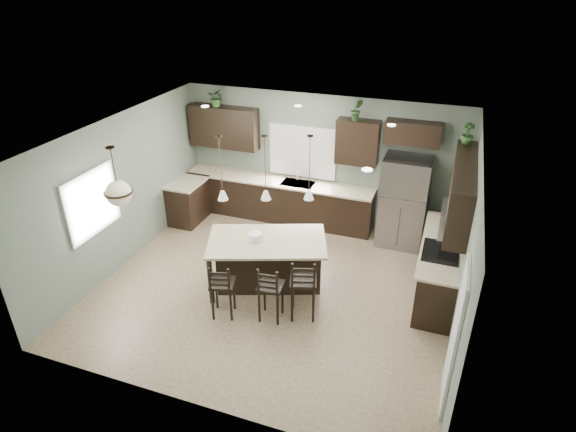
{
  "coord_description": "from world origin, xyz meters",
  "views": [
    {
      "loc": [
        2.55,
        -6.5,
        5.15
      ],
      "look_at": [
        0.1,
        0.4,
        1.25
      ],
      "focal_mm": 30.0,
      "sensor_mm": 36.0,
      "label": 1
    }
  ],
  "objects_px": {
    "bar_stool_right": "(303,287)",
    "plant_back_left": "(217,97)",
    "bar_stool_left": "(223,289)",
    "kitchen_island": "(267,263)",
    "bar_stool_center": "(271,292)",
    "serving_dish": "(255,237)",
    "refrigerator": "(403,202)"
  },
  "relations": [
    {
      "from": "bar_stool_right",
      "to": "plant_back_left",
      "type": "distance_m",
      "value": 4.76
    },
    {
      "from": "plant_back_left",
      "to": "bar_stool_left",
      "type": "bearing_deg",
      "value": -63.67
    },
    {
      "from": "kitchen_island",
      "to": "bar_stool_left",
      "type": "height_order",
      "value": "bar_stool_left"
    },
    {
      "from": "kitchen_island",
      "to": "bar_stool_right",
      "type": "xyz_separation_m",
      "value": [
        0.85,
        -0.59,
        0.1
      ]
    },
    {
      "from": "kitchen_island",
      "to": "bar_stool_center",
      "type": "bearing_deg",
      "value": -84.97
    },
    {
      "from": "bar_stool_right",
      "to": "serving_dish",
      "type": "bearing_deg",
      "value": 136.6
    },
    {
      "from": "bar_stool_right",
      "to": "plant_back_left",
      "type": "bearing_deg",
      "value": 116.91
    },
    {
      "from": "refrigerator",
      "to": "bar_stool_right",
      "type": "relative_size",
      "value": 1.64
    },
    {
      "from": "refrigerator",
      "to": "kitchen_island",
      "type": "xyz_separation_m",
      "value": [
        -2.0,
        -2.28,
        -0.46
      ]
    },
    {
      "from": "refrigerator",
      "to": "bar_stool_left",
      "type": "bearing_deg",
      "value": -125.89
    },
    {
      "from": "bar_stool_left",
      "to": "bar_stool_center",
      "type": "relative_size",
      "value": 0.99
    },
    {
      "from": "bar_stool_left",
      "to": "plant_back_left",
      "type": "xyz_separation_m",
      "value": [
        -1.75,
        3.53,
        2.09
      ]
    },
    {
      "from": "kitchen_island",
      "to": "plant_back_left",
      "type": "bearing_deg",
      "value": 109.87
    },
    {
      "from": "refrigerator",
      "to": "serving_dish",
      "type": "xyz_separation_m",
      "value": [
        -2.19,
        -2.35,
        0.07
      ]
    },
    {
      "from": "serving_dish",
      "to": "bar_stool_right",
      "type": "height_order",
      "value": "bar_stool_right"
    },
    {
      "from": "serving_dish",
      "to": "refrigerator",
      "type": "bearing_deg",
      "value": 46.98
    },
    {
      "from": "kitchen_island",
      "to": "serving_dish",
      "type": "distance_m",
      "value": 0.57
    },
    {
      "from": "bar_stool_left",
      "to": "bar_stool_right",
      "type": "xyz_separation_m",
      "value": [
        1.22,
        0.41,
        0.06
      ]
    },
    {
      "from": "bar_stool_left",
      "to": "bar_stool_center",
      "type": "xyz_separation_m",
      "value": [
        0.75,
        0.18,
        0.01
      ]
    },
    {
      "from": "bar_stool_center",
      "to": "kitchen_island",
      "type": "bearing_deg",
      "value": 109.47
    },
    {
      "from": "serving_dish",
      "to": "plant_back_left",
      "type": "height_order",
      "value": "plant_back_left"
    },
    {
      "from": "refrigerator",
      "to": "serving_dish",
      "type": "height_order",
      "value": "refrigerator"
    },
    {
      "from": "kitchen_island",
      "to": "plant_back_left",
      "type": "relative_size",
      "value": 5.15
    },
    {
      "from": "bar_stool_left",
      "to": "bar_stool_center",
      "type": "height_order",
      "value": "bar_stool_center"
    },
    {
      "from": "bar_stool_left",
      "to": "bar_stool_center",
      "type": "distance_m",
      "value": 0.78
    },
    {
      "from": "refrigerator",
      "to": "bar_stool_center",
      "type": "distance_m",
      "value": 3.52
    },
    {
      "from": "plant_back_left",
      "to": "bar_stool_center",
      "type": "bearing_deg",
      "value": -53.23
    },
    {
      "from": "bar_stool_center",
      "to": "plant_back_left",
      "type": "distance_m",
      "value": 4.67
    },
    {
      "from": "kitchen_island",
      "to": "bar_stool_center",
      "type": "relative_size",
      "value": 1.95
    },
    {
      "from": "bar_stool_center",
      "to": "bar_stool_right",
      "type": "bearing_deg",
      "value": 20.37
    },
    {
      "from": "serving_dish",
      "to": "bar_stool_center",
      "type": "bearing_deg",
      "value": -52.7
    },
    {
      "from": "refrigerator",
      "to": "plant_back_left",
      "type": "height_order",
      "value": "plant_back_left"
    }
  ]
}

